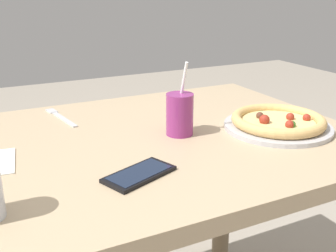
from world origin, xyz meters
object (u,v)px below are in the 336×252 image
drink_cup_colored (180,114)px  cell_phone (139,174)px  fork (60,117)px  pizza_near (278,122)px

drink_cup_colored → cell_phone: bearing=-136.4°
cell_phone → fork: bearing=97.3°
drink_cup_colored → fork: size_ratio=0.95×
drink_cup_colored → pizza_near: bearing=-17.7°
pizza_near → cell_phone: size_ratio=1.74×
fork → cell_phone: cell_phone is taller
drink_cup_colored → fork: 0.38m
drink_cup_colored → cell_phone: (-0.19, -0.18, -0.05)m
pizza_near → drink_cup_colored: size_ratio=1.51×
fork → drink_cup_colored: bearing=-48.7°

